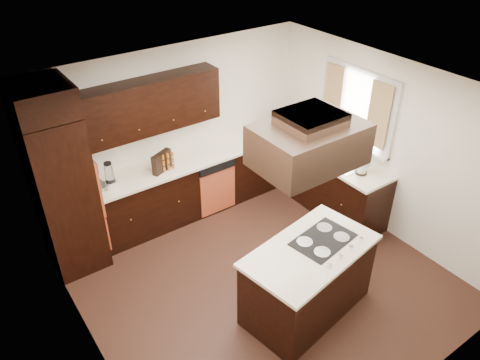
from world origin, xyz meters
The scene contains 30 objects.
floor centered at (0.00, 0.00, -0.01)m, with size 4.20×4.20×0.02m, color #4E2B1E.
ceiling centered at (0.00, 0.00, 2.51)m, with size 4.20×4.20×0.02m, color white.
wall_back centered at (0.00, 2.11, 1.25)m, with size 4.20×0.02×2.50m, color white.
wall_front centered at (0.00, -2.11, 1.25)m, with size 4.20×0.02×2.50m, color white.
wall_left centered at (-2.11, 0.00, 1.25)m, with size 0.02×4.20×2.50m, color white.
wall_right centered at (2.11, 0.00, 1.25)m, with size 0.02×4.20×2.50m, color white.
oven_column centered at (-1.78, 1.71, 1.06)m, with size 0.65×0.75×2.12m, color black.
wall_oven_face centered at (-1.43, 1.71, 1.12)m, with size 0.05×0.62×0.78m, color #D25731.
base_cabinets_back centered at (0.03, 1.80, 0.44)m, with size 2.93×0.60×0.88m, color black.
base_cabinets_right centered at (1.80, 0.90, 0.44)m, with size 0.60×2.40×0.88m, color black.
countertop_back centered at (0.03, 1.79, 0.90)m, with size 2.93×0.63×0.04m, color white.
countertop_right centered at (1.79, 0.90, 0.90)m, with size 0.63×2.40×0.04m, color white.
upper_cabinets centered at (-0.43, 1.93, 1.81)m, with size 2.00×0.34×0.72m, color black.
dishwasher_front centered at (0.33, 1.50, 0.40)m, with size 0.60×0.05×0.72m, color #D25731.
window_frame centered at (2.07, 0.55, 1.65)m, with size 0.06×1.32×1.12m, color silver.
window_pane centered at (2.10, 0.55, 1.65)m, with size 0.00×1.20×1.00m, color white.
curtain_left centered at (2.01, 0.13, 1.70)m, with size 0.02×0.34×0.90m, color beige.
curtain_right centered at (2.01, 0.97, 1.70)m, with size 0.02×0.34×0.90m, color beige.
sink_rim centered at (1.80, 0.55, 0.92)m, with size 0.52×0.84×0.01m, color silver.
island centered at (0.13, -0.70, 0.44)m, with size 1.48×0.81×0.88m, color black.
island_top centered at (0.13, -0.70, 0.90)m, with size 1.53×0.86×0.04m, color white.
cooktop centered at (0.35, -0.66, 0.93)m, with size 0.70×0.47×0.01m, color black.
range_hood centered at (0.10, -0.55, 2.16)m, with size 1.05×0.72×0.42m, color black.
hood_duct centered at (0.10, -0.55, 2.44)m, with size 0.55×0.50×0.13m, color black.
blender_base centered at (-1.18, 1.71, 0.97)m, with size 0.15×0.15×0.10m, color silver.
blender_pitcher centered at (-1.18, 1.71, 1.15)m, with size 0.13×0.13×0.26m, color silver.
spice_rack centered at (-0.43, 1.71, 1.06)m, with size 0.34×0.08×0.28m, color black.
mixing_bowl centered at (-1.35, 1.77, 0.95)m, with size 0.26×0.26×0.06m, color silver.
soap_bottle centered at (1.73, 1.11, 1.02)m, with size 0.09×0.10×0.21m, color silver.
paper_towel centered at (1.76, 0.06, 1.06)m, with size 0.13×0.13×0.28m, color silver.
Camera 1 is at (-2.75, -3.42, 4.32)m, focal length 35.00 mm.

